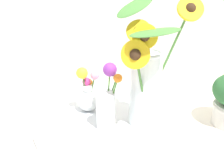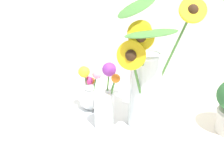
{
  "view_description": "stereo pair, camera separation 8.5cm",
  "coord_description": "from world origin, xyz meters",
  "px_view_note": "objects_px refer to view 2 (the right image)",
  "views": [
    {
      "loc": [
        0.16,
        -0.65,
        0.52
      ],
      "look_at": [
        0.02,
        0.1,
        0.15
      ],
      "focal_mm": 42.0,
      "sensor_mm": 36.0,
      "label": 1
    },
    {
      "loc": [
        0.24,
        -0.63,
        0.52
      ],
      "look_at": [
        0.02,
        0.1,
        0.15
      ],
      "focal_mm": 42.0,
      "sensor_mm": 36.0,
      "label": 2
    }
  ],
  "objects_px": {
    "vase_small_center": "(105,102)",
    "mason_jar_sunflowers": "(146,80)",
    "serving_tray": "(112,121)",
    "vase_bulb_right": "(90,93)"
  },
  "relations": [
    {
      "from": "mason_jar_sunflowers",
      "to": "vase_bulb_right",
      "type": "height_order",
      "value": "mason_jar_sunflowers"
    },
    {
      "from": "serving_tray",
      "to": "vase_bulb_right",
      "type": "height_order",
      "value": "vase_bulb_right"
    },
    {
      "from": "serving_tray",
      "to": "vase_small_center",
      "type": "relative_size",
      "value": 2.49
    },
    {
      "from": "vase_bulb_right",
      "to": "mason_jar_sunflowers",
      "type": "bearing_deg",
      "value": -11.72
    },
    {
      "from": "serving_tray",
      "to": "vase_small_center",
      "type": "xyz_separation_m",
      "value": [
        -0.01,
        -0.05,
        0.1
      ]
    },
    {
      "from": "serving_tray",
      "to": "vase_bulb_right",
      "type": "distance_m",
      "value": 0.13
    },
    {
      "from": "mason_jar_sunflowers",
      "to": "vase_bulb_right",
      "type": "relative_size",
      "value": 2.41
    },
    {
      "from": "vase_small_center",
      "to": "mason_jar_sunflowers",
      "type": "bearing_deg",
      "value": 22.19
    },
    {
      "from": "serving_tray",
      "to": "vase_bulb_right",
      "type": "xyz_separation_m",
      "value": [
        -0.1,
        0.04,
        0.07
      ]
    },
    {
      "from": "serving_tray",
      "to": "vase_bulb_right",
      "type": "bearing_deg",
      "value": 156.01
    }
  ]
}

